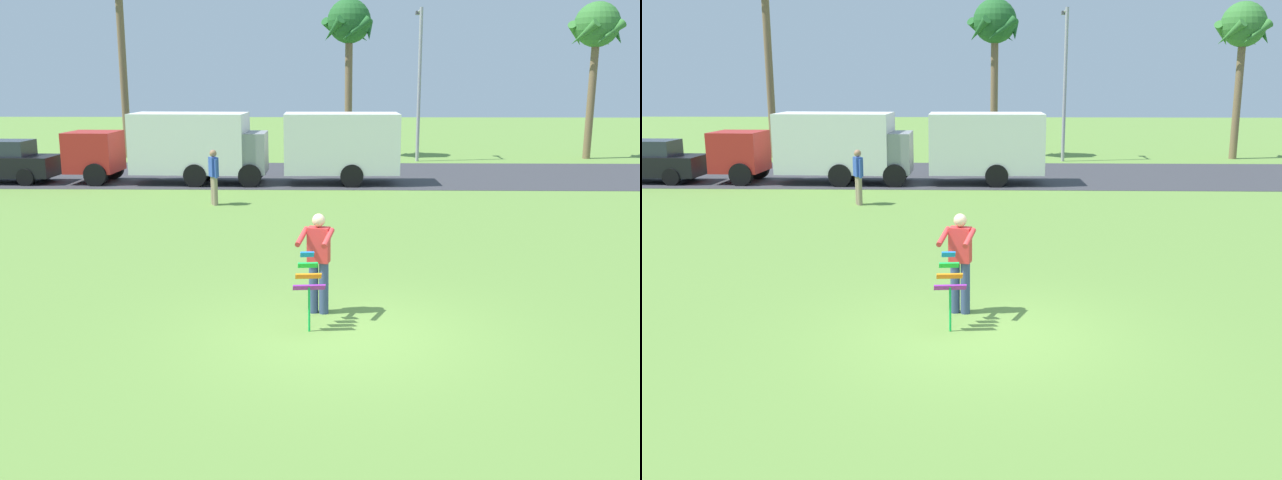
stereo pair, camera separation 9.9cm
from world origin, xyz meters
TOP-DOWN VIEW (x-y plane):
  - ground_plane at (0.00, 0.00)m, footprint 120.00×120.00m
  - road_strip at (0.00, 18.41)m, footprint 120.00×8.00m
  - person_kite_flyer at (-0.41, 1.00)m, footprint 0.65×0.73m
  - kite_held at (-0.55, 0.27)m, footprint 0.52×0.66m
  - parked_car_black at (-12.80, 16.01)m, footprint 4.24×1.92m
  - parked_truck_red_cab at (-6.40, 16.01)m, footprint 6.77×2.28m
  - parked_truck_grey_van at (-0.75, 16.01)m, footprint 6.74×2.21m
  - palm_tree_right_near at (0.47, 25.09)m, footprint 2.58×2.71m
  - palm_tree_centre_far at (12.15, 24.63)m, footprint 2.58×2.71m
  - streetlight_pole at (3.72, 23.48)m, footprint 0.24×1.65m
  - person_walker_near at (-3.94, 11.40)m, footprint 0.36×0.52m

SIDE VIEW (x-z plane):
  - ground_plane at x=0.00m, z-range 0.00..0.00m
  - road_strip at x=0.00m, z-range 0.00..0.01m
  - parked_car_black at x=-12.80m, z-range -0.03..1.57m
  - kite_held at x=-0.55m, z-range 0.22..1.42m
  - person_walker_near at x=-3.94m, z-range 0.07..1.80m
  - person_kite_flyer at x=-0.41m, z-range 0.09..1.82m
  - parked_truck_red_cab at x=-6.40m, z-range 0.10..2.72m
  - parked_truck_grey_van at x=-0.75m, z-range 0.10..2.72m
  - streetlight_pole at x=3.72m, z-range 0.50..7.50m
  - palm_tree_centre_far at x=12.15m, z-range 2.35..9.72m
  - palm_tree_right_near at x=0.47m, z-range 2.44..10.02m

